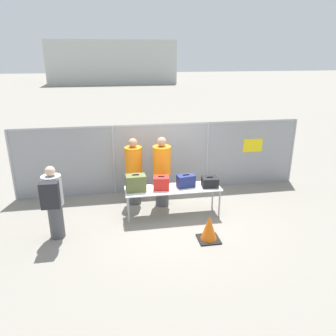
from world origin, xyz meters
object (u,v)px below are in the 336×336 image
object	(u,v)px
suitcase_olive	(136,183)
traveler_hooded	(53,200)
security_worker_near	(162,171)
utility_trailer	(194,155)
suitcase_black	(210,182)
suitcase_navy	(186,181)
security_worker_far	(134,171)
inspection_table	(173,190)
suitcase_red	(161,183)
traffic_cone	(209,229)

from	to	relation	value
suitcase_olive	traveler_hooded	size ratio (longest dim) A/B	0.29
security_worker_near	utility_trailer	xyz separation A→B (m)	(1.63, 3.02, -0.58)
utility_trailer	traveler_hooded	bearing A→B (deg)	-134.23
suitcase_black	utility_trailer	bearing A→B (deg)	81.69
suitcase_navy	security_worker_far	size ratio (longest dim) A/B	0.26
suitcase_olive	security_worker_far	xyz separation A→B (m)	(0.02, 0.87, 0.00)
suitcase_navy	traveler_hooded	distance (m)	3.11
inspection_table	suitcase_red	bearing A→B (deg)	179.22
utility_trailer	inspection_table	bearing A→B (deg)	-111.75
security_worker_near	utility_trailer	distance (m)	3.48
inspection_table	traffic_cone	distance (m)	1.44
security_worker_far	traffic_cone	size ratio (longest dim) A/B	3.08
traveler_hooded	traffic_cone	xyz separation A→B (m)	(3.26, -0.65, -0.64)
inspection_table	traffic_cone	size ratio (longest dim) A/B	4.01
traveler_hooded	security_worker_far	bearing A→B (deg)	31.74
security_worker_far	suitcase_olive	bearing A→B (deg)	75.87
suitcase_black	utility_trailer	xyz separation A→B (m)	(0.54, 3.68, -0.47)
suitcase_black	traveler_hooded	bearing A→B (deg)	-170.70
suitcase_navy	utility_trailer	xyz separation A→B (m)	(1.13, 3.61, -0.50)
security_worker_near	utility_trailer	size ratio (longest dim) A/B	0.56
traveler_hooded	traffic_cone	bearing A→B (deg)	-18.91
security_worker_far	traffic_cone	world-z (taller)	security_worker_far
suitcase_navy	suitcase_red	bearing A→B (deg)	-175.87
suitcase_red	security_worker_near	size ratio (longest dim) A/B	0.22
suitcase_navy	security_worker_far	bearing A→B (deg)	145.62
traveler_hooded	security_worker_far	size ratio (longest dim) A/B	0.92
suitcase_olive	inspection_table	bearing A→B (deg)	-0.86
inspection_table	utility_trailer	world-z (taller)	inspection_table
security_worker_near	traffic_cone	xyz separation A→B (m)	(0.73, -1.91, -0.69)
suitcase_red	suitcase_black	bearing A→B (deg)	-1.23
suitcase_red	suitcase_black	xyz separation A→B (m)	(1.21, -0.03, -0.04)
suitcase_black	security_worker_far	xyz separation A→B (m)	(-1.81, 0.90, 0.08)
suitcase_red	traffic_cone	distance (m)	1.64
suitcase_olive	traveler_hooded	distance (m)	1.91
security_worker_near	suitcase_red	bearing A→B (deg)	59.79
suitcase_red	security_worker_far	bearing A→B (deg)	124.26
suitcase_red	security_worker_near	world-z (taller)	security_worker_near
traveler_hooded	utility_trailer	size ratio (longest dim) A/B	0.50
security_worker_far	suitcase_red	bearing A→B (deg)	111.25
suitcase_red	suitcase_black	distance (m)	1.21
suitcase_black	utility_trailer	size ratio (longest dim) A/B	0.13
suitcase_black	security_worker_near	world-z (taller)	security_worker_near
security_worker_far	utility_trailer	bearing A→B (deg)	-143.15
traveler_hooded	inspection_table	bearing A→B (deg)	5.13
suitcase_olive	suitcase_navy	xyz separation A→B (m)	(1.23, 0.04, -0.05)
security_worker_far	traveler_hooded	bearing A→B (deg)	26.43
suitcase_olive	suitcase_navy	distance (m)	1.23
inspection_table	utility_trailer	bearing A→B (deg)	68.25
inspection_table	suitcase_red	world-z (taller)	suitcase_red
suitcase_navy	suitcase_black	distance (m)	0.60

